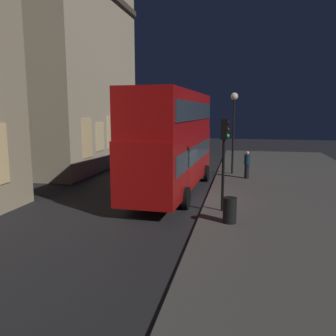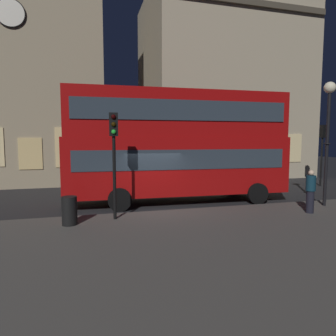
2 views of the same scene
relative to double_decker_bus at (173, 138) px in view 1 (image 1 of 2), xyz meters
The scene contains 9 objects.
ground_plane 3.62m from the double_decker_bus, 138.71° to the right, with size 80.00×80.00×0.00m, color #232326.
sidewalk_slab 7.62m from the double_decker_bus, 102.53° to the right, with size 44.00×9.76×0.12m, color #4C4944.
building_plain_facade 14.29m from the double_decker_bus, 56.74° to the left, with size 13.23×10.10×15.30m.
double_decker_bus is the anchor object (origin of this frame).
traffic_light_near_kerb 4.40m from the double_decker_bus, 139.28° to the right, with size 0.34×0.37×3.95m.
traffic_light_far_side 11.13m from the double_decker_bus, 13.16° to the left, with size 0.37×0.39×4.08m.
street_lamp 6.83m from the double_decker_bus, 26.55° to the right, with size 0.50×0.50×5.50m.
pedestrian 6.27m from the double_decker_bus, 42.00° to the right, with size 0.38×0.38×1.76m.
litter_bin 6.36m from the double_decker_bus, 146.87° to the right, with size 0.53×0.53×1.00m, color black.
Camera 1 is at (-16.63, -2.24, 4.40)m, focal length 37.30 mm.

